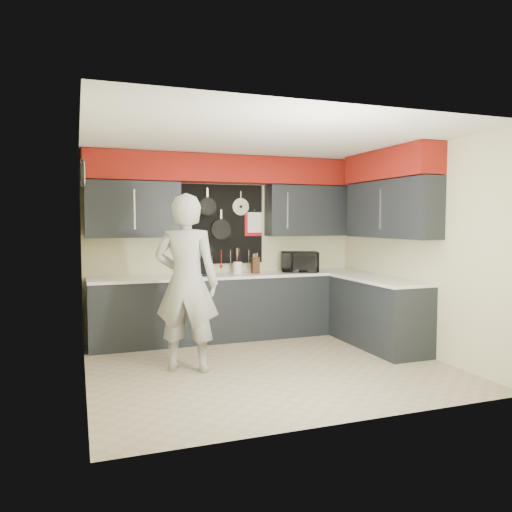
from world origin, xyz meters
name	(u,v)px	position (x,y,z in m)	size (l,w,h in m)	color
ground	(268,366)	(0.00, 0.00, 0.00)	(4.00, 4.00, 0.00)	tan
back_wall_assembly	(229,197)	(0.01, 1.60, 2.01)	(4.00, 0.36, 2.60)	beige
right_wall_assembly	(394,200)	(1.85, 0.26, 1.94)	(0.36, 3.50, 2.60)	beige
left_wall_assembly	(83,254)	(-1.99, 0.02, 1.33)	(0.05, 3.50, 2.60)	beige
base_cabinets	(272,308)	(0.49, 1.13, 0.46)	(3.95, 2.20, 0.92)	black
microwave	(300,262)	(1.05, 1.43, 1.07)	(0.54, 0.36, 0.30)	black
knife_block	(255,265)	(0.35, 1.44, 1.04)	(0.10, 0.10, 0.23)	#341810
utensil_crock	(238,268)	(0.11, 1.52, 1.00)	(0.13, 0.13, 0.17)	white
coffee_maker	(202,264)	(-0.43, 1.41, 1.08)	(0.21, 0.24, 0.31)	black
person	(186,283)	(-0.92, 0.15, 0.98)	(0.72, 0.47, 1.97)	#9B9C99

